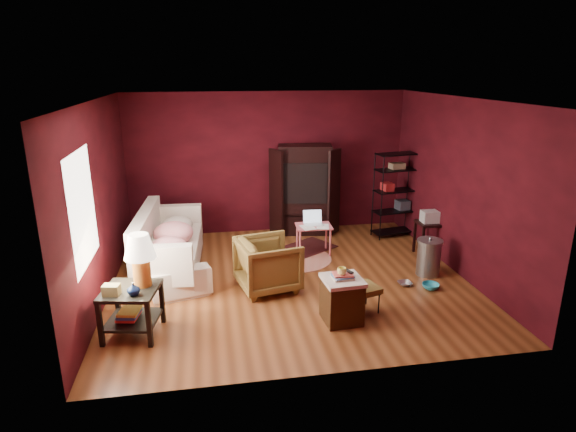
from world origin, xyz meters
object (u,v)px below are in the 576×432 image
side_table (136,275)px  hamper (342,299)px  wire_shelving (396,191)px  tv_armoire (305,188)px  sofa (167,248)px  laptop_desk (314,228)px  armchair (268,262)px

side_table → hamper: side_table is taller
wire_shelving → tv_armoire: bearing=154.4°
sofa → tv_armoire: size_ratio=1.24×
laptop_desk → tv_armoire: bearing=89.0°
side_table → wire_shelving: (4.56, 2.93, 0.14)m
side_table → hamper: (2.60, -0.18, -0.46)m
armchair → side_table: bearing=106.8°
side_table → laptop_desk: 3.59m
armchair → wire_shelving: 3.45m
armchair → laptop_desk: bearing=-48.9°
armchair → wire_shelving: wire_shelving is taller
tv_armoire → laptop_desk: bearing=-84.4°
sofa → side_table: bearing=157.6°
tv_armoire → hamper: bearing=-84.6°
armchair → laptop_desk: size_ratio=1.13×
armchair → laptop_desk: 1.64m
side_table → armchair: bearing=28.4°
hamper → tv_armoire: bearing=86.2°
side_table → wire_shelving: bearing=32.7°
armchair → tv_armoire: (1.07, 2.47, 0.49)m
armchair → wire_shelving: bearing=-66.3°
armchair → side_table: side_table is taller
side_table → hamper: bearing=-3.9°
armchair → hamper: (0.83, -1.14, -0.12)m
hamper → laptop_desk: (0.17, 2.44, 0.16)m
armchair → side_table: 2.05m
laptop_desk → sofa: bearing=-167.5°
wire_shelving → laptop_desk: bearing=-169.0°
sofa → armchair: (1.54, -0.86, 0.00)m
sofa → side_table: size_ratio=1.71×
hamper → laptop_desk: laptop_desk is taller
side_table → tv_armoire: size_ratio=0.73×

